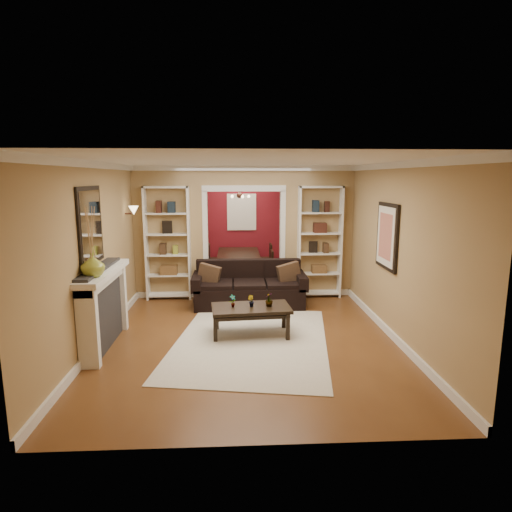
{
  "coord_description": "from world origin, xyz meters",
  "views": [
    {
      "loc": [
        -0.2,
        -7.6,
        2.47
      ],
      "look_at": [
        0.14,
        -0.8,
        1.21
      ],
      "focal_mm": 30.0,
      "sensor_mm": 36.0,
      "label": 1
    }
  ],
  "objects": [
    {
      "name": "dining_chair_sw",
      "position": [
        -0.62,
        3.01,
        0.42
      ],
      "size": [
        0.54,
        0.54,
        0.85
      ],
      "primitive_type": "cube",
      "rotation": [
        0.0,
        0.0,
        1.2
      ],
      "color": "black",
      "rests_on": "floor"
    },
    {
      "name": "area_rug",
      "position": [
        0.04,
        -1.42,
        0.01
      ],
      "size": [
        2.74,
        3.49,
        0.01
      ],
      "primitive_type": "cube",
      "rotation": [
        0.0,
        0.0,
        -0.16
      ],
      "color": "beige",
      "rests_on": "floor"
    },
    {
      "name": "coffee_table",
      "position": [
        0.05,
        -1.13,
        0.23
      ],
      "size": [
        1.28,
        0.77,
        0.46
      ],
      "primitive_type": "cube",
      "rotation": [
        0.0,
        0.0,
        0.09
      ],
      "color": "black",
      "rests_on": "floor"
    },
    {
      "name": "vase",
      "position": [
        -2.09,
        -1.94,
        1.32
      ],
      "size": [
        0.32,
        0.32,
        0.32
      ],
      "primitive_type": "imported",
      "rotation": [
        0.0,
        0.0,
        0.05
      ],
      "color": "olive",
      "rests_on": "fireplace"
    },
    {
      "name": "fireplace",
      "position": [
        -2.09,
        -1.5,
        0.58
      ],
      "size": [
        0.32,
        1.7,
        1.16
      ],
      "primitive_type": "cube",
      "color": "white",
      "rests_on": "floor"
    },
    {
      "name": "mirror",
      "position": [
        -2.23,
        -1.5,
        1.8
      ],
      "size": [
        0.03,
        0.95,
        1.1
      ],
      "primitive_type": "cube",
      "color": "silver",
      "rests_on": "wall_left"
    },
    {
      "name": "red_back_panel",
      "position": [
        0.0,
        3.97,
        1.32
      ],
      "size": [
        4.44,
        0.04,
        2.64
      ],
      "primitive_type": "cube",
      "color": "maroon",
      "rests_on": "floor"
    },
    {
      "name": "partition_wall",
      "position": [
        0.0,
        1.2,
        1.35
      ],
      "size": [
        4.5,
        0.15,
        2.7
      ],
      "primitive_type": "cube",
      "color": "tan",
      "rests_on": "floor"
    },
    {
      "name": "dining_chair_ne",
      "position": [
        0.48,
        2.41,
        0.39
      ],
      "size": [
        0.5,
        0.5,
        0.78
      ],
      "primitive_type": "cube",
      "rotation": [
        0.0,
        0.0,
        -1.2
      ],
      "color": "black",
      "rests_on": "floor"
    },
    {
      "name": "dining_chair_se",
      "position": [
        0.48,
        3.01,
        0.42
      ],
      "size": [
        0.54,
        0.54,
        0.84
      ],
      "primitive_type": "cube",
      "rotation": [
        0.0,
        0.0,
        -1.18
      ],
      "color": "black",
      "rests_on": "floor"
    },
    {
      "name": "dining_chair_nw",
      "position": [
        -0.62,
        2.41,
        0.42
      ],
      "size": [
        0.51,
        0.51,
        0.83
      ],
      "primitive_type": "cube",
      "rotation": [
        0.0,
        0.0,
        1.86
      ],
      "color": "black",
      "rests_on": "floor"
    },
    {
      "name": "chandelier",
      "position": [
        0.0,
        2.7,
        2.02
      ],
      "size": [
        0.5,
        0.5,
        0.3
      ],
      "primitive_type": "cube",
      "color": "#40231D",
      "rests_on": "ceiling"
    },
    {
      "name": "wall_front",
      "position": [
        0.0,
        -4.0,
        1.35
      ],
      "size": [
        8.0,
        0.0,
        8.0
      ],
      "primitive_type": "plane",
      "rotation": [
        -1.57,
        0.0,
        0.0
      ],
      "color": "tan",
      "rests_on": "ground"
    },
    {
      "name": "wall_back",
      "position": [
        0.0,
        4.0,
        1.35
      ],
      "size": [
        8.0,
        0.0,
        8.0
      ],
      "primitive_type": "plane",
      "rotation": [
        1.57,
        0.0,
        0.0
      ],
      "color": "tan",
      "rests_on": "ground"
    },
    {
      "name": "dining_window",
      "position": [
        0.0,
        3.93,
        1.55
      ],
      "size": [
        0.78,
        0.03,
        0.98
      ],
      "primitive_type": "cube",
      "color": "#8CA5CC",
      "rests_on": "wall_back"
    },
    {
      "name": "bookshelf_left",
      "position": [
        -1.55,
        1.03,
        1.15
      ],
      "size": [
        0.9,
        0.3,
        2.3
      ],
      "primitive_type": "cube",
      "color": "white",
      "rests_on": "floor"
    },
    {
      "name": "ceiling",
      "position": [
        0.0,
        0.0,
        2.7
      ],
      "size": [
        8.0,
        8.0,
        0.0
      ],
      "primitive_type": "plane",
      "rotation": [
        3.14,
        0.0,
        0.0
      ],
      "color": "white",
      "rests_on": "ground"
    },
    {
      "name": "wall_left",
      "position": [
        -2.25,
        0.0,
        1.35
      ],
      "size": [
        0.0,
        8.0,
        8.0
      ],
      "primitive_type": "plane",
      "rotation": [
        1.57,
        0.0,
        1.57
      ],
      "color": "tan",
      "rests_on": "ground"
    },
    {
      "name": "bookshelf_right",
      "position": [
        1.55,
        1.03,
        1.15
      ],
      "size": [
        0.9,
        0.3,
        2.3
      ],
      "primitive_type": "cube",
      "color": "white",
      "rests_on": "floor"
    },
    {
      "name": "framed_art",
      "position": [
        2.21,
        -1.0,
        1.55
      ],
      "size": [
        0.04,
        0.85,
        1.05
      ],
      "primitive_type": "cube",
      "color": "black",
      "rests_on": "wall_right"
    },
    {
      "name": "pillow_right",
      "position": [
        0.85,
        0.43,
        0.63
      ],
      "size": [
        0.45,
        0.23,
        0.43
      ],
      "primitive_type": "cube",
      "rotation": [
        0.0,
        0.0,
        0.25
      ],
      "color": "brown",
      "rests_on": "sofa"
    },
    {
      "name": "dining_table",
      "position": [
        -0.07,
        2.71,
        0.32
      ],
      "size": [
        1.83,
        1.02,
        0.64
      ],
      "primitive_type": "imported",
      "rotation": [
        0.0,
        0.0,
        1.57
      ],
      "color": "black",
      "rests_on": "floor"
    },
    {
      "name": "wall_right",
      "position": [
        2.25,
        0.0,
        1.35
      ],
      "size": [
        0.0,
        8.0,
        8.0
      ],
      "primitive_type": "plane",
      "rotation": [
        1.57,
        0.0,
        -1.57
      ],
      "color": "tan",
      "rests_on": "ground"
    },
    {
      "name": "plant_right",
      "position": [
        0.33,
        -1.13,
        0.57
      ],
      "size": [
        0.17,
        0.17,
        0.21
      ],
      "primitive_type": "imported",
      "rotation": [
        0.0,
        0.0,
        4.15
      ],
      "color": "#336626",
      "rests_on": "coffee_table"
    },
    {
      "name": "floor",
      "position": [
        0.0,
        0.0,
        0.0
      ],
      "size": [
        8.0,
        8.0,
        0.0
      ],
      "primitive_type": "plane",
      "color": "brown",
      "rests_on": "ground"
    },
    {
      "name": "sofa",
      "position": [
        0.08,
        0.45,
        0.43
      ],
      "size": [
        2.18,
        0.94,
        0.85
      ],
      "primitive_type": "cube",
      "color": "black",
      "rests_on": "floor"
    },
    {
      "name": "plant_center",
      "position": [
        0.05,
        -1.13,
        0.55
      ],
      "size": [
        0.13,
        0.12,
        0.18
      ],
      "primitive_type": "imported",
      "rotation": [
        0.0,
        0.0,
        2.43
      ],
      "color": "#336626",
      "rests_on": "coffee_table"
    },
    {
      "name": "wall_sconce",
      "position": [
        -2.15,
        0.55,
        1.83
      ],
      "size": [
        0.18,
        0.18,
        0.22
      ],
      "primitive_type": "cube",
      "color": "#FFE0A5",
      "rests_on": "wall_left"
    },
    {
      "name": "plant_left",
      "position": [
        -0.24,
        -1.13,
        0.56
      ],
      "size": [
        0.13,
        0.12,
        0.2
      ],
      "primitive_type": "imported",
      "rotation": [
        0.0,
        0.0,
        0.62
      ],
      "color": "#336626",
      "rests_on": "coffee_table"
    },
    {
      "name": "pillow_left",
      "position": [
        -0.7,
        0.43,
        0.62
      ],
      "size": [
        0.43,
        0.23,
        0.41
      ],
      "primitive_type": "cube",
      "rotation": [
        0.0,
        0.0,
        -0.29
      ],
      "color": "brown",
      "rests_on": "sofa"
    }
  ]
}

